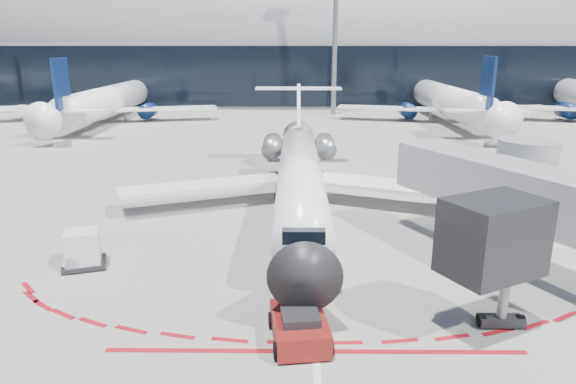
{
  "coord_description": "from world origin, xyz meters",
  "views": [
    {
      "loc": [
        -0.75,
        -26.36,
        9.82
      ],
      "look_at": [
        -1.04,
        0.87,
        1.92
      ],
      "focal_mm": 32.0,
      "sensor_mm": 36.0,
      "label": 1
    }
  ],
  "objects_px": {
    "pushback_tug": "(299,327)",
    "uld_container": "(83,249)",
    "ramp_worker": "(289,302)",
    "regional_jet": "(300,173)"
  },
  "relations": [
    {
      "from": "pushback_tug",
      "to": "uld_container",
      "type": "distance_m",
      "value": 11.43
    },
    {
      "from": "ramp_worker",
      "to": "pushback_tug",
      "type": "bearing_deg",
      "value": 65.71
    },
    {
      "from": "ramp_worker",
      "to": "uld_container",
      "type": "relative_size",
      "value": 0.72
    },
    {
      "from": "regional_jet",
      "to": "ramp_worker",
      "type": "xyz_separation_m",
      "value": [
        -0.56,
        -13.46,
        -1.49
      ]
    },
    {
      "from": "pushback_tug",
      "to": "ramp_worker",
      "type": "distance_m",
      "value": 1.29
    },
    {
      "from": "regional_jet",
      "to": "pushback_tug",
      "type": "xyz_separation_m",
      "value": [
        -0.18,
        -14.66,
        -1.78
      ]
    },
    {
      "from": "pushback_tug",
      "to": "uld_container",
      "type": "relative_size",
      "value": 2.06
    },
    {
      "from": "pushback_tug",
      "to": "uld_container",
      "type": "height_order",
      "value": "uld_container"
    },
    {
      "from": "regional_jet",
      "to": "uld_container",
      "type": "distance_m",
      "value": 13.29
    },
    {
      "from": "regional_jet",
      "to": "uld_container",
      "type": "relative_size",
      "value": 12.25
    }
  ]
}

